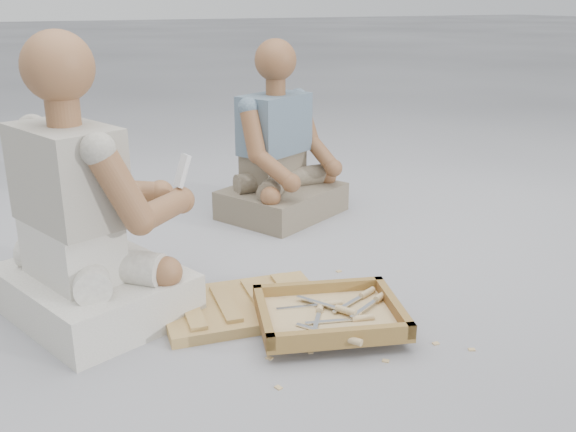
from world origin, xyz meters
name	(u,v)px	position (x,y,z in m)	size (l,w,h in m)	color
ground	(316,303)	(0.00, 0.00, 0.00)	(60.00, 60.00, 0.00)	#A0A1A6
carved_panel	(243,306)	(-0.25, 0.05, 0.02)	(0.54, 0.36, 0.04)	olive
tool_tray	(329,315)	(-0.05, -0.19, 0.06)	(0.53, 0.47, 0.06)	brown
chisel_0	(363,295)	(0.11, -0.14, 0.07)	(0.21, 0.10, 0.02)	silver
chisel_1	(356,319)	(0.00, -0.26, 0.06)	(0.22, 0.07, 0.02)	silver
chisel_2	(325,304)	(-0.03, -0.13, 0.06)	(0.22, 0.07, 0.02)	silver
chisel_3	(378,298)	(0.13, -0.19, 0.07)	(0.20, 0.12, 0.02)	silver
chisel_4	(320,310)	(-0.07, -0.16, 0.06)	(0.14, 0.19, 0.02)	silver
chisel_5	(344,338)	(-0.09, -0.35, 0.06)	(0.14, 0.19, 0.02)	silver
chisel_6	(340,309)	(-0.02, -0.20, 0.07)	(0.13, 0.20, 0.02)	silver
chisel_7	(345,311)	(0.00, -0.21, 0.06)	(0.13, 0.20, 0.02)	silver
wood_chip_0	(278,388)	(-0.33, -0.42, 0.00)	(0.02, 0.01, 0.00)	#D4C27D
wood_chip_1	(225,300)	(-0.28, 0.15, 0.00)	(0.02, 0.01, 0.00)	#D4C27D
wood_chip_2	(310,351)	(-0.17, -0.29, 0.00)	(0.02, 0.01, 0.00)	#D4C27D
wood_chip_3	(325,341)	(-0.10, -0.25, 0.00)	(0.02, 0.01, 0.00)	#D4C27D
wood_chip_4	(294,351)	(-0.21, -0.26, 0.00)	(0.02, 0.01, 0.00)	#D4C27D
wood_chip_5	(219,314)	(-0.34, 0.06, 0.00)	(0.02, 0.01, 0.00)	#D4C27D
wood_chip_6	(472,350)	(0.28, -0.49, 0.00)	(0.02, 0.01, 0.00)	#D4C27D
wood_chip_7	(269,358)	(-0.29, -0.27, 0.00)	(0.02, 0.01, 0.00)	#D4C27D
wood_chip_8	(339,271)	(0.21, 0.20, 0.00)	(0.02, 0.01, 0.00)	#D4C27D
wood_chip_9	(386,361)	(0.01, -0.43, 0.00)	(0.02, 0.01, 0.00)	#D4C27D
wood_chip_10	(350,293)	(0.15, 0.01, 0.00)	(0.02, 0.01, 0.00)	#D4C27D
wood_chip_11	(436,343)	(0.21, -0.41, 0.00)	(0.02, 0.01, 0.00)	#D4C27D
wood_chip_12	(283,294)	(-0.08, 0.10, 0.00)	(0.02, 0.01, 0.00)	#D4C27D
craftsman	(87,225)	(-0.71, 0.25, 0.32)	(0.70, 0.72, 0.93)	silver
companion	(280,159)	(0.29, 0.94, 0.28)	(0.67, 0.62, 0.84)	#746953
mobile_phone	(182,170)	(-0.37, 0.31, 0.45)	(0.06, 0.06, 0.11)	silver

